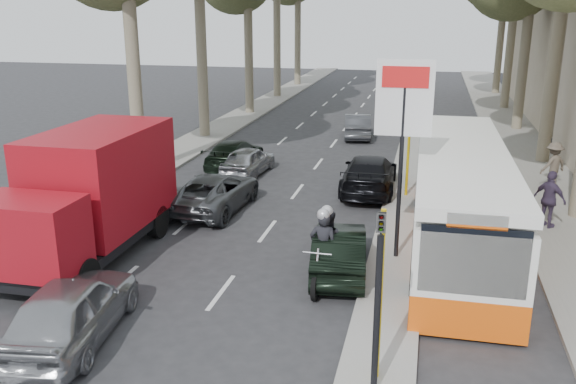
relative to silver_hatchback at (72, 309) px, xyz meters
name	(u,v)px	position (x,y,z in m)	size (l,w,h in m)	color
ground	(230,337)	(3.21, 0.89, -0.73)	(120.00, 120.00, 0.00)	#28282B
sidewalk_right	(513,132)	(11.81, 25.89, -0.67)	(3.20, 70.00, 0.12)	gray
median_left	(248,113)	(-4.79, 28.89, -0.67)	(2.40, 64.00, 0.12)	gray
traffic_island	(406,197)	(6.46, 11.89, -0.65)	(1.50, 26.00, 0.16)	gray
billboard	(403,132)	(6.46, 5.89, 2.98)	(1.50, 12.10, 5.60)	yellow
traffic_light_island	(379,274)	(6.46, -0.61, 1.76)	(0.16, 0.41, 3.60)	black
silver_hatchback	(72,309)	(0.00, 0.00, 0.00)	(1.72, 4.27, 1.46)	#96989D
dark_hatchback	(339,250)	(5.01, 4.79, -0.08)	(1.37, 3.94, 1.30)	black
queue_car_a	(214,192)	(-0.08, 9.09, -0.08)	(2.16, 4.68, 1.30)	#4A4D51
queue_car_b	(369,174)	(5.01, 12.54, -0.02)	(1.99, 4.90, 1.42)	black
queue_car_c	(248,160)	(-0.29, 13.89, -0.11)	(1.46, 3.62, 1.23)	#A3A6AB
queue_car_d	(358,126)	(3.32, 22.72, -0.08)	(1.38, 3.96, 1.30)	#494B50
queue_car_e	(234,154)	(-1.22, 14.89, -0.10)	(1.75, 4.30, 1.25)	black
red_truck	(91,193)	(-1.99, 4.34, 1.16)	(2.59, 6.69, 3.56)	black
city_bus	(459,196)	(8.13, 7.44, 0.86)	(2.63, 11.43, 3.00)	#F1570D
motorcycle	(325,247)	(4.71, 4.15, 0.22)	(0.88, 2.44, 2.08)	black
pedestrian_near	(550,199)	(11.01, 9.50, 0.32)	(1.08, 0.53, 1.85)	#433550
pedestrian_far	(553,165)	(11.95, 14.43, 0.28)	(1.15, 0.51, 1.78)	brown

